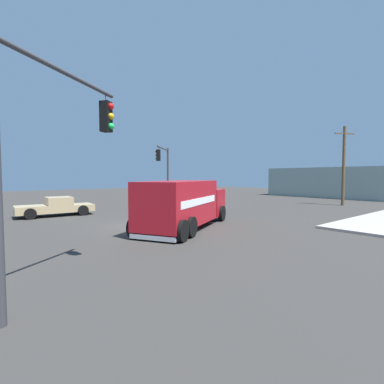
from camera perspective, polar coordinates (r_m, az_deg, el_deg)
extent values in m
plane|color=#33302D|center=(17.01, -9.63, -6.71)|extent=(100.00, 100.00, 0.00)
cube|color=#AD141E|center=(15.05, -2.65, -2.18)|extent=(4.90, 6.31, 2.31)
cube|color=#AD141E|center=(18.81, 2.46, -2.03)|extent=(3.01, 2.81, 1.70)
cube|color=black|center=(19.59, 3.30, -0.83)|extent=(1.81, 1.03, 0.88)
cube|color=#B2B2B7|center=(12.75, -7.99, -9.16)|extent=(2.12, 1.27, 0.21)
cube|color=white|center=(15.58, -6.70, -1.58)|extent=(2.36, 4.35, 0.36)
cube|color=white|center=(14.58, 1.68, -1.89)|extent=(2.36, 4.35, 0.36)
cylinder|color=black|center=(19.29, -1.08, -3.99)|extent=(0.72, 1.01, 1.00)
cylinder|color=black|center=(18.47, 6.05, -4.33)|extent=(0.72, 1.01, 1.00)
cylinder|color=black|center=(14.58, -9.30, -6.38)|extent=(0.72, 1.01, 1.00)
cylinder|color=black|center=(13.49, -0.18, -7.12)|extent=(0.72, 1.01, 1.00)
cylinder|color=black|center=(13.71, -11.59, -7.02)|extent=(0.72, 1.01, 1.00)
cylinder|color=black|center=(12.54, -1.99, -7.92)|extent=(0.72, 1.01, 1.00)
cylinder|color=#38383D|center=(27.52, -4.91, 3.02)|extent=(0.20, 0.20, 5.66)
cylinder|color=#38383D|center=(25.64, -5.91, 8.77)|extent=(2.89, 3.09, 0.12)
cylinder|color=#38383D|center=(23.97, -6.84, 8.85)|extent=(0.03, 0.03, 0.25)
cube|color=black|center=(23.92, -6.83, 7.42)|extent=(0.42, 0.42, 0.95)
sphere|color=red|center=(23.99, -7.26, 8.16)|extent=(0.20, 0.20, 0.20)
sphere|color=#EFA314|center=(23.97, -7.26, 7.42)|extent=(0.20, 0.20, 0.20)
sphere|color=#19CC4C|center=(23.95, -7.25, 6.68)|extent=(0.20, 0.20, 0.20)
cylinder|color=#38383D|center=(8.39, -23.91, 21.03)|extent=(2.48, 3.47, 0.12)
cylinder|color=#38383D|center=(9.71, -17.12, 17.87)|extent=(0.03, 0.03, 0.25)
cube|color=black|center=(9.57, -17.06, 14.39)|extent=(0.42, 0.42, 0.95)
sphere|color=red|center=(9.55, -16.14, 16.37)|extent=(0.20, 0.20, 0.20)
sphere|color=#EFA314|center=(9.48, -16.11, 14.55)|extent=(0.20, 0.20, 0.20)
sphere|color=#19CC4C|center=(9.42, -16.08, 12.70)|extent=(0.20, 0.20, 0.20)
cube|color=tan|center=(23.43, -21.51, -2.86)|extent=(2.06, 1.64, 0.50)
cube|color=tan|center=(23.07, -25.38, -2.29)|extent=(2.07, 1.84, 1.10)
cube|color=black|center=(23.05, -25.40, -1.57)|extent=(1.90, 1.56, 0.48)
cube|color=tan|center=(22.85, -29.94, -3.15)|extent=(2.10, 2.14, 0.55)
cylinder|color=black|center=(24.39, -22.37, -3.00)|extent=(0.30, 0.78, 0.76)
cylinder|color=black|center=(22.44, -21.21, -3.50)|extent=(0.30, 0.78, 0.76)
cylinder|color=black|center=(23.86, -30.44, -3.34)|extent=(0.30, 0.78, 0.76)
cylinder|color=black|center=(21.87, -29.98, -3.89)|extent=(0.30, 0.78, 0.76)
cylinder|color=brown|center=(31.78, 28.42, 4.63)|extent=(0.30, 0.30, 7.83)
cube|color=brown|center=(32.05, 28.57, 10.38)|extent=(1.11, 2.01, 0.12)
cube|color=gray|center=(43.89, 26.25, 1.76)|extent=(16.24, 6.00, 4.11)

